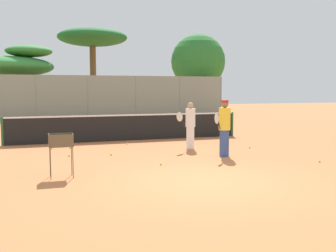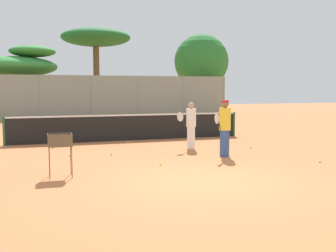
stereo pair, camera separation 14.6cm
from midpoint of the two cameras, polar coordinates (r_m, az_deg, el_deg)
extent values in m
plane|color=#C67242|center=(9.06, 4.74, -8.09)|extent=(80.00, 80.00, 0.00)
cylinder|color=#26592D|center=(15.78, -23.17, -0.75)|extent=(0.10, 0.10, 1.07)
cylinder|color=#26592D|center=(17.78, 9.07, 0.28)|extent=(0.10, 0.10, 1.07)
cube|color=black|center=(16.13, -6.06, -0.32)|extent=(9.52, 0.01, 1.01)
cube|color=white|center=(16.08, -6.08, 1.58)|extent=(9.52, 0.02, 0.06)
cylinder|color=gray|center=(28.19, -18.75, 3.96)|extent=(0.08, 0.08, 3.05)
cylinder|color=gray|center=(28.41, -11.70, 4.15)|extent=(0.08, 0.08, 3.05)
cylinder|color=gray|center=(29.05, -4.85, 4.27)|extent=(0.08, 0.08, 3.05)
cylinder|color=gray|center=(30.08, 1.61, 4.32)|extent=(0.08, 0.08, 3.05)
cylinder|color=gray|center=(31.46, 7.58, 4.33)|extent=(0.08, 0.08, 3.05)
cube|color=gray|center=(28.41, -11.70, 4.15)|extent=(20.88, 0.01, 3.05)
cylinder|color=brown|center=(33.55, -10.92, 6.54)|extent=(0.51, 0.51, 5.62)
ellipsoid|color=#1E6028|center=(33.80, -11.03, 12.51)|extent=(5.71, 5.71, 1.43)
cylinder|color=brown|center=(31.94, -21.64, 3.97)|extent=(0.34, 0.34, 3.01)
ellipsoid|color=#338438|center=(31.97, -21.79, 8.02)|extent=(6.04, 6.04, 1.51)
cylinder|color=brown|center=(31.42, -19.51, 5.35)|extent=(0.49, 0.49, 4.46)
ellipsoid|color=#338438|center=(31.54, -19.66, 10.18)|extent=(3.39, 3.39, 0.85)
cylinder|color=brown|center=(34.17, 4.23, 4.43)|extent=(0.32, 0.32, 3.04)
sphere|color=#28722D|center=(34.24, 4.26, 9.31)|extent=(4.64, 4.64, 4.64)
cylinder|color=#334C8C|center=(12.42, 7.84, -2.48)|extent=(0.29, 0.29, 0.83)
cylinder|color=yellow|center=(12.34, 7.88, 1.03)|extent=(0.36, 0.36, 0.69)
sphere|color=#8C6647|center=(12.31, 7.91, 3.17)|extent=(0.23, 0.23, 0.23)
cylinder|color=red|center=(12.31, 7.92, 3.61)|extent=(0.24, 0.24, 0.06)
cylinder|color=black|center=(12.03, 7.12, 0.10)|extent=(0.13, 0.11, 0.27)
ellipsoid|color=silver|center=(11.85, 6.74, 1.09)|extent=(0.33, 0.27, 0.43)
cylinder|color=white|center=(13.85, 2.95, -1.73)|extent=(0.28, 0.28, 0.78)
cylinder|color=white|center=(13.78, 2.97, 1.22)|extent=(0.34, 0.34, 0.65)
sphere|color=tan|center=(13.75, 2.98, 3.01)|extent=(0.21, 0.21, 0.21)
cylinder|color=black|center=(13.55, 1.92, 0.46)|extent=(0.15, 0.09, 0.27)
ellipsoid|color=silver|center=(13.41, 1.39, 1.36)|extent=(0.38, 0.19, 0.43)
cylinder|color=brown|center=(9.59, -17.09, -5.27)|extent=(0.02, 0.02, 0.75)
cylinder|color=brown|center=(9.62, -14.04, -5.16)|extent=(0.02, 0.02, 0.75)
cylinder|color=brown|center=(9.95, -17.16, -4.90)|extent=(0.02, 0.02, 0.75)
cylinder|color=brown|center=(9.97, -14.22, -4.79)|extent=(0.02, 0.02, 0.75)
cube|color=brown|center=(9.72, -15.68, -2.82)|extent=(0.55, 0.40, 0.01)
cube|color=brown|center=(9.50, -15.64, -2.13)|extent=(0.55, 0.01, 0.30)
cube|color=brown|center=(9.90, -15.77, -1.84)|extent=(0.55, 0.01, 0.30)
cube|color=brown|center=(9.69, -17.33, -2.03)|extent=(0.01, 0.40, 0.30)
cube|color=brown|center=(9.72, -14.09, -1.93)|extent=(0.01, 0.40, 0.30)
sphere|color=#D1E54C|center=(9.85, -16.47, -2.20)|extent=(0.07, 0.07, 0.07)
sphere|color=#D1E54C|center=(9.83, -16.28, -2.21)|extent=(0.07, 0.07, 0.07)
sphere|color=#D1E54C|center=(9.73, -16.89, -2.62)|extent=(0.07, 0.07, 0.07)
sphere|color=#D1E54C|center=(9.77, -15.62, -2.55)|extent=(0.07, 0.07, 0.07)
sphere|color=#D1E54C|center=(9.67, -16.14, -2.65)|extent=(0.07, 0.07, 0.07)
sphere|color=#D1E54C|center=(9.75, -15.58, -2.25)|extent=(0.07, 0.07, 0.07)
sphere|color=#D1E54C|center=(9.87, -14.65, -2.44)|extent=(0.07, 0.07, 0.07)
sphere|color=#D1E54C|center=(9.57, -16.57, -2.41)|extent=(0.07, 0.07, 0.07)
sphere|color=#D1E54C|center=(9.84, -14.79, -2.16)|extent=(0.07, 0.07, 0.07)
sphere|color=#D1E54C|center=(9.70, -16.32, -2.31)|extent=(0.07, 0.07, 0.07)
sphere|color=#D1E54C|center=(12.14, 20.80, -4.80)|extent=(0.07, 0.07, 0.07)
sphere|color=#D1E54C|center=(14.35, -14.29, -3.08)|extent=(0.07, 0.07, 0.07)
sphere|color=#D1E54C|center=(12.70, -14.47, -4.18)|extent=(0.07, 0.07, 0.07)
sphere|color=#D1E54C|center=(10.96, -1.42, -5.52)|extent=(0.07, 0.07, 0.07)
sphere|color=#D1E54C|center=(14.31, 11.49, -3.04)|extent=(0.07, 0.07, 0.07)
sphere|color=#D1E54C|center=(14.38, -16.81, -3.12)|extent=(0.07, 0.07, 0.07)
sphere|color=#D1E54C|center=(12.67, -8.59, -4.08)|extent=(0.07, 0.07, 0.07)
sphere|color=#D1E54C|center=(15.08, -6.23, -2.53)|extent=(0.07, 0.07, 0.07)
cube|color=#3F4C8C|center=(31.17, -18.18, 2.11)|extent=(4.20, 1.70, 0.90)
cube|color=#33383D|center=(31.13, -18.60, 3.57)|extent=(2.20, 1.50, 0.70)
camera|label=1|loc=(0.07, -90.35, -0.03)|focal=42.00mm
camera|label=2|loc=(0.07, 89.65, 0.03)|focal=42.00mm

